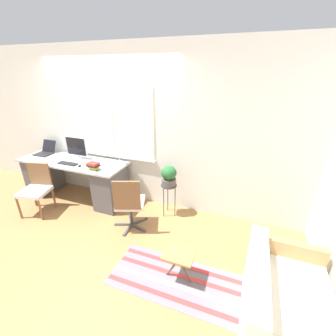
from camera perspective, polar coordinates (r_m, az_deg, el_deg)
ground_plane at (r=4.17m, az=-18.06°, el=-10.86°), size 14.00×14.00×0.00m
wall_back_with_window at (r=4.18m, az=-14.05°, el=10.12°), size 9.00×0.12×2.70m
desk at (r=4.58m, az=-22.53°, el=-2.42°), size 2.06×0.67×0.76m
laptop at (r=5.05m, az=-28.69°, el=3.81°), size 0.31×0.34×0.24m
monitor at (r=4.45m, az=-22.24°, el=4.89°), size 0.44×0.15×0.41m
keyboard at (r=4.32m, az=-24.12°, el=1.05°), size 0.37×0.11×0.02m
mouse at (r=4.12m, az=-21.54°, el=0.53°), size 0.04×0.06×0.03m
desk_lamp at (r=3.93m, az=-12.43°, el=4.82°), size 0.15×0.15×0.38m
book_stack at (r=3.90m, az=-18.43°, el=0.57°), size 0.22×0.15×0.12m
desk_chair_wooden at (r=4.42m, az=-30.47°, el=-4.35°), size 0.52×0.53×0.84m
office_chair_swivel at (r=3.43m, az=-9.78°, el=-8.71°), size 0.54×0.54×0.90m
couch_loveseat at (r=2.63m, az=27.08°, el=-29.76°), size 0.77×1.28×0.75m
plant_stand at (r=3.69m, az=0.22°, el=-5.15°), size 0.26×0.26×0.57m
potted_plant at (r=3.59m, az=0.22°, el=-1.90°), size 0.25×0.25×0.33m
floor_rug_striped at (r=2.96m, az=1.80°, el=-26.52°), size 1.54×0.69×0.01m
folding_stool at (r=2.73m, az=2.84°, el=-21.48°), size 0.34×0.29×0.39m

